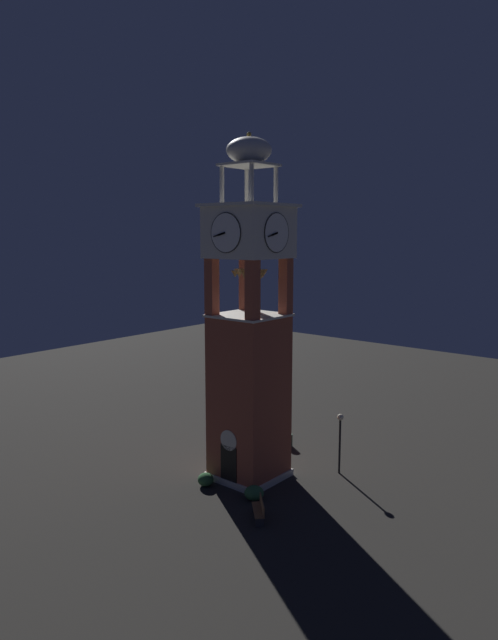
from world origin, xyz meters
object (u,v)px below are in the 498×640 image
object	(u,v)px
park_bench	(259,509)
lamp_post	(340,432)
trash_bin	(288,440)
clock_tower	(249,345)

from	to	relation	value
park_bench	lamp_post	world-z (taller)	lamp_post
lamp_post	trash_bin	distance (m)	5.21
lamp_post	trash_bin	world-z (taller)	lamp_post
lamp_post	trash_bin	size ratio (longest dim) A/B	4.27
clock_tower	park_bench	size ratio (longest dim) A/B	12.67
lamp_post	trash_bin	bearing A→B (deg)	162.06
clock_tower	park_bench	bearing A→B (deg)	-44.29
park_bench	trash_bin	distance (m)	9.50
lamp_post	clock_tower	bearing A→B (deg)	-134.70
clock_tower	park_bench	distance (m)	8.39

